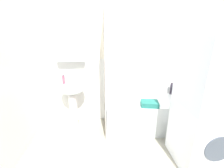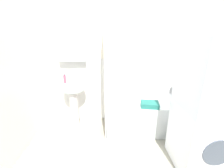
{
  "view_description": "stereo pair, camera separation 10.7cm",
  "coord_description": "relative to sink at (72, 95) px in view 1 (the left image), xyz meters",
  "views": [
    {
      "loc": [
        -0.41,
        -1.45,
        1.61
      ],
      "look_at": [
        -0.25,
        0.78,
        0.88
      ],
      "focal_mm": 24.18,
      "sensor_mm": 36.0,
      "label": 1
    },
    {
      "loc": [
        -0.31,
        -1.45,
        1.61
      ],
      "look_at": [
        -0.25,
        0.78,
        0.88
      ],
      "focal_mm": 24.18,
      "sensor_mm": 36.0,
      "label": 2
    }
  ],
  "objects": [
    {
      "name": "shower_curtain",
      "position": [
        0.57,
        -0.14,
        0.39
      ],
      "size": [
        0.01,
        0.66,
        2.0
      ],
      "color": "white",
      "rests_on": "ground_plane"
    },
    {
      "name": "bathtub",
      "position": [
        1.32,
        -0.14,
        -0.34
      ],
      "size": [
        1.46,
        0.66,
        0.53
      ],
      "primitive_type": "cube",
      "color": "white",
      "rests_on": "ground_plane"
    },
    {
      "name": "soap_dispenser",
      "position": [
        -0.12,
        -0.01,
        0.29
      ],
      "size": [
        0.05,
        0.05,
        0.16
      ],
      "color": "#CD556D",
      "rests_on": "sink"
    },
    {
      "name": "wall_left_tiled",
      "position": [
        -0.64,
        -0.69,
        0.51
      ],
      "size": [
        0.07,
        1.81,
        2.4
      ],
      "color": "white",
      "rests_on": "ground_plane"
    },
    {
      "name": "lotion_bottle",
      "position": [
        1.83,
        0.12,
        0.03
      ],
      "size": [
        0.05,
        0.05,
        0.23
      ],
      "color": "#2D2734",
      "rests_on": "bathtub"
    },
    {
      "name": "towel_folded",
      "position": [
        1.27,
        -0.35,
        -0.04
      ],
      "size": [
        0.3,
        0.24,
        0.08
      ],
      "primitive_type": "cube",
      "rotation": [
        0.0,
        0.0,
        -0.16
      ],
      "color": "#226D62",
      "rests_on": "bathtub"
    },
    {
      "name": "shampoo_bottle",
      "position": [
        1.95,
        0.12,
        0.04
      ],
      "size": [
        0.06,
        0.06,
        0.24
      ],
      "color": "white",
      "rests_on": "bathtub"
    },
    {
      "name": "wall_back_tiled",
      "position": [
        0.87,
        0.23,
        0.53
      ],
      "size": [
        3.6,
        0.18,
        2.4
      ],
      "color": "white",
      "rests_on": "ground_plane"
    },
    {
      "name": "washer_dryer_stack",
      "position": [
        1.75,
        -0.94,
        0.2
      ],
      "size": [
        0.57,
        0.62,
        1.61
      ],
      "color": "white",
      "rests_on": "ground_plane"
    },
    {
      "name": "faucet",
      "position": [
        0.0,
        0.08,
        0.28
      ],
      "size": [
        0.03,
        0.12,
        0.12
      ],
      "color": "silver",
      "rests_on": "sink"
    },
    {
      "name": "sink",
      "position": [
        0.0,
        0.0,
        0.0
      ],
      "size": [
        0.44,
        0.34,
        0.83
      ],
      "color": "white",
      "rests_on": "ground_plane"
    }
  ]
}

